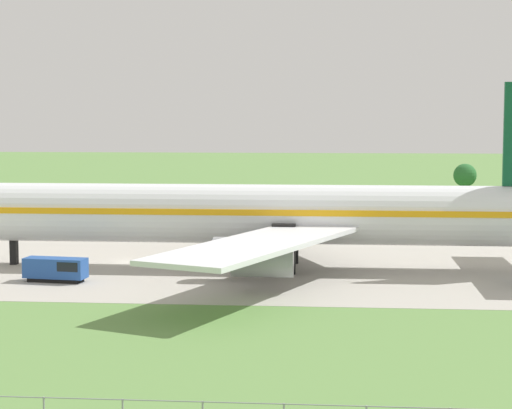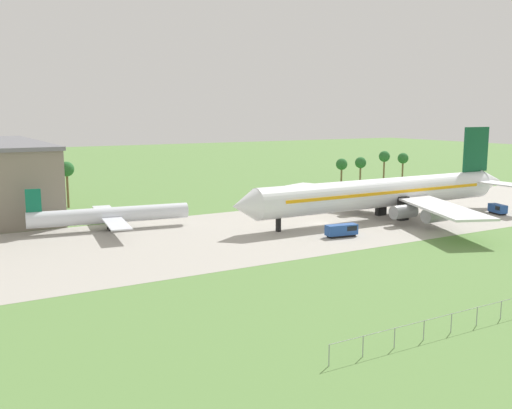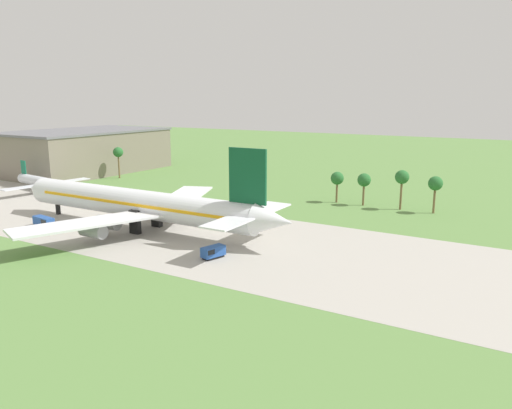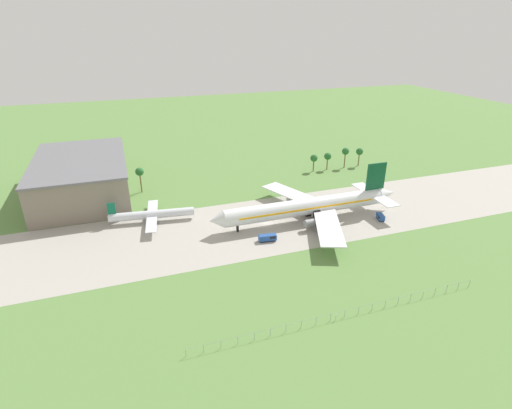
{
  "view_description": "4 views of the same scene",
  "coord_description": "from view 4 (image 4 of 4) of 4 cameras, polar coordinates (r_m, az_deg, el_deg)",
  "views": [
    {
      "loc": [
        22.45,
        -98.89,
        16.07
      ],
      "look_at": [
        14.06,
        -2.42,
        6.74
      ],
      "focal_mm": 65.0,
      "sensor_mm": 36.0,
      "label": 1
    },
    {
      "loc": [
        -70.29,
        -94.03,
        22.88
      ],
      "look_at": [
        -17.24,
        -2.42,
        5.74
      ],
      "focal_mm": 40.0,
      "sensor_mm": 36.0,
      "label": 2
    },
    {
      "loc": [
        92.35,
        -81.93,
        28.8
      ],
      "look_at": [
        45.36,
        -2.42,
        8.86
      ],
      "focal_mm": 35.0,
      "sensor_mm": 36.0,
      "label": 3
    },
    {
      "loc": [
        -47.3,
        -123.09,
        67.02
      ],
      "look_at": [
        -2.69,
        5.0,
        6.0
      ],
      "focal_mm": 28.0,
      "sensor_mm": 36.0,
      "label": 4
    }
  ],
  "objects": [
    {
      "name": "regional_aircraft",
      "position": [
        152.97,
        -14.68,
        -1.4
      ],
      "size": [
        31.05,
        28.07,
        8.84
      ],
      "color": "silver",
      "rests_on": "ground_plane"
    },
    {
      "name": "no_stopping_sign",
      "position": [
        104.56,
        11.34,
        -15.47
      ],
      "size": [
        0.44,
        0.08,
        1.68
      ],
      "color": "gray",
      "rests_on": "ground_plane"
    },
    {
      "name": "jet_airliner",
      "position": [
        149.35,
        7.66,
        -0.26
      ],
      "size": [
        75.38,
        59.3,
        19.47
      ],
      "color": "white",
      "rests_on": "ground_plane"
    },
    {
      "name": "terminal_building",
      "position": [
        185.73,
        -23.6,
        3.66
      ],
      "size": [
        36.72,
        61.2,
        16.26
      ],
      "color": "slate",
      "rests_on": "ground_plane"
    },
    {
      "name": "palm_tree_row",
      "position": [
        198.23,
        6.58,
        6.65
      ],
      "size": [
        113.42,
        3.6,
        11.25
      ],
      "color": "brown",
      "rests_on": "ground_plane"
    },
    {
      "name": "baggage_tug",
      "position": [
        135.78,
        1.73,
        -4.76
      ],
      "size": [
        6.29,
        2.79,
        2.33
      ],
      "color": "black",
      "rests_on": "ground_plane"
    },
    {
      "name": "ground_plane",
      "position": [
        147.92,
        1.62,
        -2.73
      ],
      "size": [
        600.0,
        600.0,
        0.0
      ],
      "primitive_type": "plane",
      "color": "#5B8442"
    },
    {
      "name": "perimeter_fence",
      "position": [
        105.7,
        12.59,
        -14.82
      ],
      "size": [
        80.1,
        0.1,
        2.1
      ],
      "color": "gray",
      "rests_on": "ground_plane"
    },
    {
      "name": "taxiway_strip",
      "position": [
        147.91,
        1.62,
        -2.73
      ],
      "size": [
        320.0,
        44.0,
        0.02
      ],
      "color": "#A8A399",
      "rests_on": "ground_plane"
    },
    {
      "name": "fuel_truck",
      "position": [
        157.19,
        17.37,
        -1.71
      ],
      "size": [
        3.13,
        4.85,
        2.22
      ],
      "color": "black",
      "rests_on": "ground_plane"
    }
  ]
}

